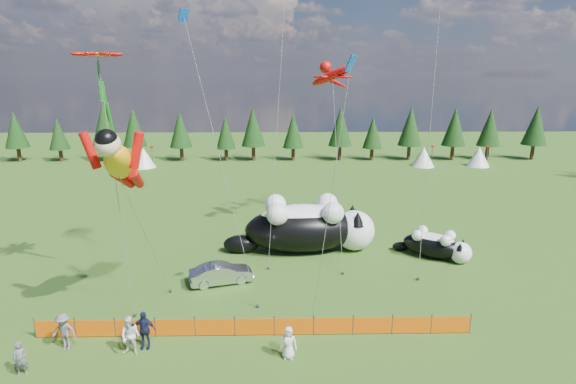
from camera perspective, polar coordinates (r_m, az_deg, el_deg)
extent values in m
plane|color=#193C0A|center=(26.60, -3.90, -14.25)|extent=(160.00, 160.00, 0.00)
cylinder|color=#262626|center=(26.71, -29.45, -14.81)|extent=(0.06, 0.06, 1.10)
cylinder|color=#262626|center=(25.85, -25.41, -15.30)|extent=(0.06, 0.06, 1.10)
cylinder|color=#262626|center=(25.11, -21.09, -15.73)|extent=(0.06, 0.06, 1.10)
cylinder|color=#262626|center=(24.52, -16.51, -16.10)|extent=(0.06, 0.06, 1.10)
cylinder|color=#262626|center=(24.09, -11.73, -16.37)|extent=(0.06, 0.06, 1.10)
cylinder|color=#262626|center=(23.81, -6.79, -16.55)|extent=(0.06, 0.06, 1.10)
cylinder|color=#262626|center=(23.70, -1.76, -16.60)|extent=(0.06, 0.06, 1.10)
cylinder|color=#262626|center=(23.76, 3.28, -16.54)|extent=(0.06, 0.06, 1.10)
cylinder|color=#262626|center=(23.98, 8.25, -16.35)|extent=(0.06, 0.06, 1.10)
cylinder|color=#262626|center=(24.37, 13.08, -16.06)|extent=(0.06, 0.06, 1.10)
cylinder|color=#262626|center=(24.91, 17.72, -15.68)|extent=(0.06, 0.06, 1.10)
cylinder|color=#262626|center=(25.60, 22.12, -15.23)|extent=(0.06, 0.06, 1.10)
cube|color=#D85404|center=(26.28, -27.45, -15.16)|extent=(2.00, 0.04, 0.90)
cube|color=#D85404|center=(25.49, -23.27, -15.62)|extent=(2.00, 0.04, 0.90)
cube|color=#D85404|center=(24.83, -18.82, -16.02)|extent=(2.00, 0.04, 0.90)
cube|color=#D85404|center=(24.31, -14.14, -16.35)|extent=(2.00, 0.04, 0.90)
cube|color=#D85404|center=(23.95, -9.27, -16.58)|extent=(2.00, 0.04, 0.90)
cube|color=#D85404|center=(23.76, -4.28, -16.69)|extent=(2.00, 0.04, 0.90)
cube|color=#D85404|center=(23.73, 0.76, -16.69)|extent=(2.00, 0.04, 0.90)
cube|color=#D85404|center=(23.87, 5.77, -16.56)|extent=(2.00, 0.04, 0.90)
cube|color=#D85404|center=(24.18, 10.68, -16.32)|extent=(2.00, 0.04, 0.90)
cube|color=#D85404|center=(24.65, 15.42, -15.98)|extent=(2.00, 0.04, 0.90)
cube|color=#D85404|center=(25.26, 19.94, -15.56)|extent=(2.00, 0.04, 0.90)
ellipsoid|color=black|center=(33.52, 1.78, -4.75)|extent=(8.72, 4.46, 3.40)
ellipsoid|color=white|center=(33.25, 1.79, -3.37)|extent=(6.58, 3.20, 2.08)
sphere|color=white|center=(34.23, 8.42, -4.83)|extent=(3.02, 3.02, 3.02)
sphere|color=#DE5667|center=(34.53, 10.51, -4.74)|extent=(0.42, 0.42, 0.42)
ellipsoid|color=black|center=(33.72, -5.97, -6.59)|extent=(2.72, 1.47, 1.32)
cone|color=black|center=(33.00, 8.84, -3.37)|extent=(1.06, 1.06, 1.06)
cone|color=black|center=(34.69, 8.17, -2.45)|extent=(1.06, 1.06, 1.06)
sphere|color=white|center=(34.47, 5.02, -1.45)|extent=(1.59, 1.59, 1.59)
sphere|color=white|center=(32.15, 5.73, -2.66)|extent=(1.59, 1.59, 1.59)
sphere|color=white|center=(34.06, -1.58, -1.60)|extent=(1.59, 1.59, 1.59)
sphere|color=white|center=(31.71, -1.36, -2.84)|extent=(1.59, 1.59, 1.59)
ellipsoid|color=black|center=(34.32, 17.83, -6.52)|extent=(4.65, 4.03, 1.71)
ellipsoid|color=white|center=(34.18, 17.89, -5.85)|extent=(3.47, 2.98, 1.04)
sphere|color=white|center=(33.97, 21.07, -7.21)|extent=(1.52, 1.52, 1.52)
sphere|color=#DE5667|center=(33.86, 22.14, -7.38)|extent=(0.21, 0.21, 0.21)
ellipsoid|color=black|center=(35.09, 14.17, -6.69)|extent=(1.47, 1.29, 0.66)
cone|color=black|center=(33.33, 21.00, -6.50)|extent=(0.53, 0.53, 0.53)
cone|color=black|center=(34.18, 21.33, -6.01)|extent=(0.53, 0.53, 0.53)
sphere|color=white|center=(34.40, 19.89, -5.22)|extent=(0.80, 0.80, 0.80)
sphere|color=white|center=(33.26, 19.39, -5.85)|extent=(0.80, 0.80, 0.80)
sphere|color=white|center=(34.84, 16.70, -4.70)|extent=(0.80, 0.80, 0.80)
sphere|color=white|center=(33.72, 16.10, -5.31)|extent=(0.80, 0.80, 0.80)
imported|color=silver|center=(29.16, -8.46, -10.21)|extent=(4.23, 2.48, 1.32)
imported|color=#5B5A5F|center=(23.98, -30.85, -17.74)|extent=(0.70, 0.58, 1.64)
imported|color=silver|center=(23.31, -19.38, -16.87)|extent=(1.04, 0.72, 1.96)
imported|color=#141A38|center=(23.61, -17.81, -16.33)|extent=(1.16, 0.63, 1.93)
imported|color=#5B5A5F|center=(24.91, -26.56, -15.58)|extent=(1.29, 0.78, 1.89)
imported|color=silver|center=(21.95, 0.05, -18.60)|extent=(0.80, 0.54, 1.62)
cylinder|color=#595959|center=(25.88, -17.42, -5.02)|extent=(0.03, 0.03, 9.24)
cube|color=#262626|center=(28.88, -14.73, -12.09)|extent=(0.15, 0.15, 0.16)
cylinder|color=#595959|center=(32.34, 6.24, 3.21)|extent=(0.03, 0.03, 15.04)
cube|color=#262626|center=(30.47, 6.96, -10.21)|extent=(0.15, 0.15, 0.16)
cylinder|color=#595959|center=(26.03, -20.99, 0.76)|extent=(0.03, 0.03, 14.22)
cube|color=#262626|center=(26.83, -18.88, -14.61)|extent=(0.15, 0.15, 0.16)
cube|color=#198E1A|center=(27.19, -22.53, 10.52)|extent=(0.20, 0.20, 4.42)
cylinder|color=#595959|center=(26.28, -8.64, 4.28)|extent=(0.03, 0.03, 17.39)
cube|color=#262626|center=(26.41, -3.88, -14.27)|extent=(0.15, 0.15, 0.16)
cylinder|color=#595959|center=(31.21, 17.90, 11.16)|extent=(0.03, 0.03, 23.28)
cube|color=#262626|center=(30.65, 16.18, -10.57)|extent=(0.15, 0.15, 0.16)
cylinder|color=#595959|center=(21.71, 5.29, -1.72)|extent=(0.03, 0.03, 13.30)
cube|color=#262626|center=(24.28, 2.92, -17.09)|extent=(0.15, 0.15, 0.16)
cylinder|color=#595959|center=(31.30, -1.41, 8.18)|extent=(0.03, 0.03, 19.22)
cube|color=#262626|center=(31.02, -2.53, -9.65)|extent=(0.15, 0.15, 0.16)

